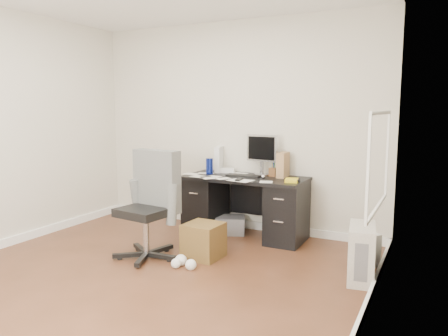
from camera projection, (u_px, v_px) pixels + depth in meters
The scene contains 18 objects.
ground at pixel (145, 277), 4.13m from camera, with size 4.00×4.00×0.00m, color #482917.
room_shell at pixel (145, 100), 3.91m from camera, with size 4.02×4.02×2.71m.
desk at pixel (245, 205), 5.41m from camera, with size 1.50×0.70×0.75m.
loose_papers at pixel (228, 176), 5.40m from camera, with size 1.10×0.60×0.00m, color white, non-canonical shape.
lcd_monitor at pixel (262, 155), 5.42m from camera, with size 0.41×0.24×0.52m, color #BCBDC1, non-canonical shape.
keyboard at pixel (243, 176), 5.36m from camera, with size 0.42×0.14×0.02m, color black.
computer_mouse at pixel (263, 177), 5.20m from camera, with size 0.05×0.05×0.05m, color #BCBDC1.
travel_mug at pixel (209, 166), 5.56m from camera, with size 0.09×0.09×0.20m, color navy.
white_binder at pixel (219, 159), 5.75m from camera, with size 0.13×0.29×0.33m, color white.
magazine_file at pixel (283, 165), 5.30m from camera, with size 0.13×0.26×0.30m, color #986D49.
pen_cup at pixel (273, 166), 5.37m from camera, with size 0.11×0.11×0.25m, color #583119, non-canonical shape.
yellow_book at pixel (292, 180), 4.98m from camera, with size 0.15×0.20×0.03m, color yellow.
paper_remote at pixel (241, 180), 5.08m from camera, with size 0.27×0.22×0.02m, color white, non-canonical shape.
office_chair at pixel (145, 205), 4.59m from camera, with size 0.65×0.65×1.14m, color #4D4F4D, non-canonical shape.
pc_tower at pixel (361, 253), 4.04m from camera, with size 0.23×0.51×0.51m, color #B2AFA1.
shopping_bag at pixel (367, 249), 4.44m from camera, with size 0.25×0.18×0.33m, color white.
wicker_basket at pixel (204, 241), 4.65m from camera, with size 0.37×0.37×0.37m, color #473215.
desk_printer at pixel (230, 225), 5.57m from camera, with size 0.37×0.30×0.22m, color slate.
Camera 1 is at (2.43, -3.20, 1.59)m, focal length 35.00 mm.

